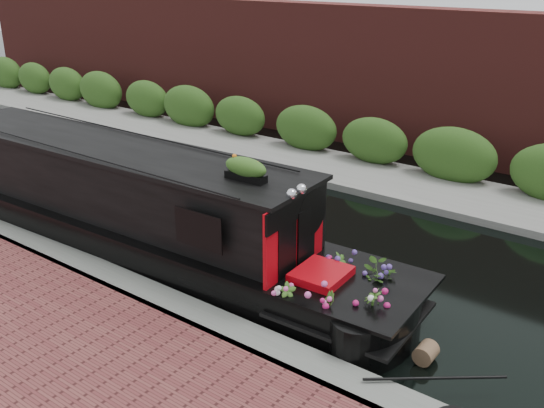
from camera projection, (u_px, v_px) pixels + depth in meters
The scene contains 7 objects.
ground at pixel (255, 231), 12.45m from camera, with size 80.00×80.00×0.00m, color black.
near_bank_coping at pixel (132, 297), 9.99m from camera, with size 40.00×0.60×0.50m, color slate.
far_bank_path at pixel (356, 177), 15.58m from camera, with size 40.00×2.40×0.34m, color gray.
far_hedge at pixel (372, 168), 16.25m from camera, with size 40.00×1.10×2.80m, color #2E531B.
far_brick_wall at pixel (406, 149), 17.81m from camera, with size 40.00×1.00×8.00m, color #5C221F.
narrowboat at pixel (130, 211), 11.41m from camera, with size 11.05×2.35×2.57m.
rope_fender at pixel (426, 353), 8.34m from camera, with size 0.28×0.28×0.31m, color brown.
Camera 1 is at (7.05, -8.90, 5.16)m, focal length 40.00 mm.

